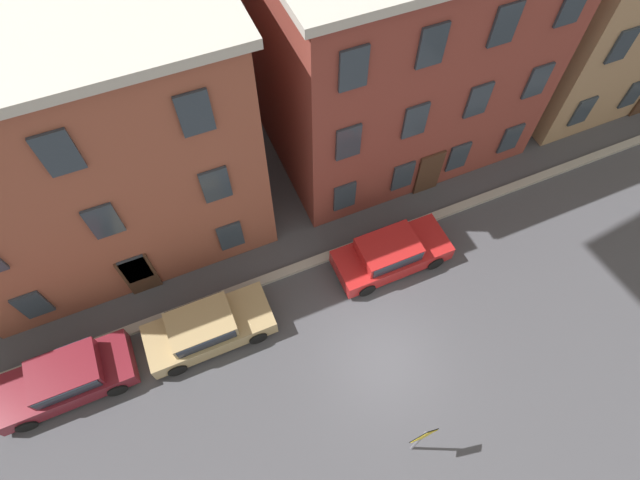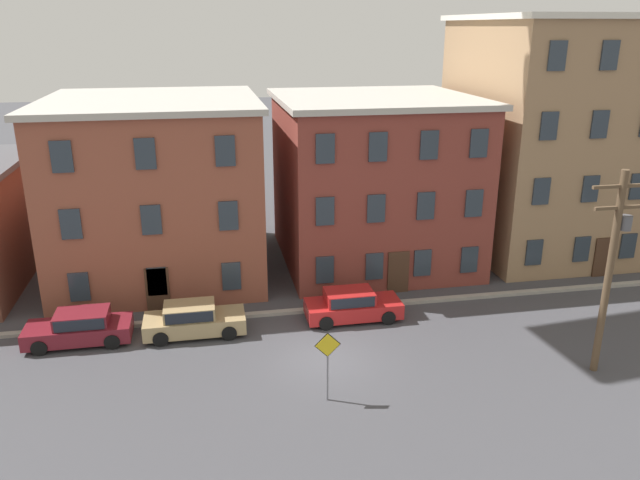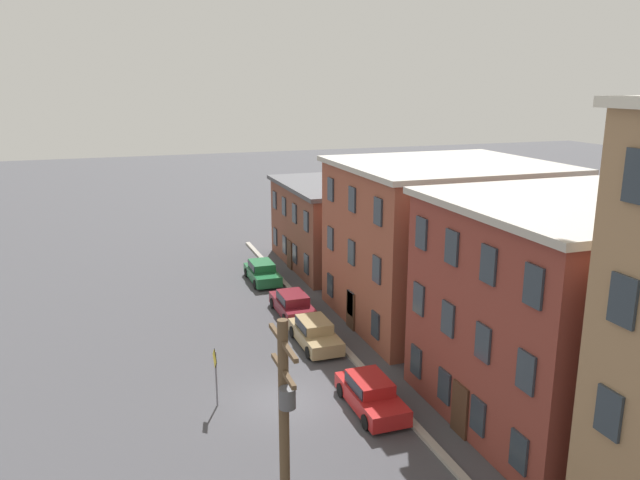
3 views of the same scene
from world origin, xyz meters
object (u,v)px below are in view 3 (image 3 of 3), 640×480
object	(u,v)px
car_green	(262,271)
caution_sign	(215,368)
car_maroon	(292,303)
car_tan	(315,332)
utility_pole	(285,445)
car_red	(371,393)

from	to	relation	value
car_green	caution_sign	xyz separation A→B (m)	(16.61, -6.15, 1.09)
car_maroon	car_tan	world-z (taller)	same
utility_pole	car_maroon	bearing A→B (deg)	163.10
car_maroon	caution_sign	xyz separation A→B (m)	(9.56, -6.32, 1.09)
car_maroon	car_red	distance (m)	11.98
car_maroon	car_tan	size ratio (longest dim) A/B	1.00
car_green	car_red	distance (m)	19.04
car_tan	utility_pole	world-z (taller)	utility_pole
car_green	car_red	bearing A→B (deg)	0.57
car_red	car_tan	bearing A→B (deg)	-178.77
car_maroon	car_tan	distance (m)	4.76
car_maroon	car_green	bearing A→B (deg)	-178.66
car_green	caution_sign	distance (m)	17.75
car_maroon	caution_sign	distance (m)	11.51
car_green	car_tan	xyz separation A→B (m)	(11.81, 0.03, 0.00)
utility_pole	car_red	bearing A→B (deg)	143.58
car_maroon	utility_pole	size ratio (longest dim) A/B	0.54
car_maroon	car_red	xyz separation A→B (m)	(11.98, 0.02, 0.00)
car_green	car_red	world-z (taller)	same
utility_pole	caution_sign	bearing A→B (deg)	-179.44
car_tan	car_red	size ratio (longest dim) A/B	1.00
car_tan	utility_pole	xyz separation A→B (m)	(15.68, -6.08, 3.82)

